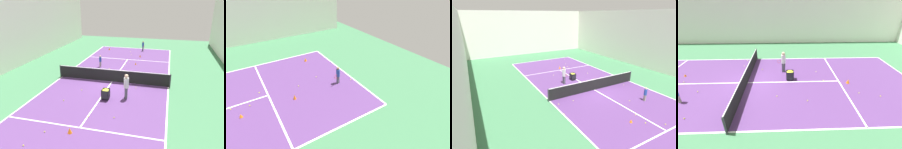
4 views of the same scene
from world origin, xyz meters
TOP-DOWN VIEW (x-y plane):
  - ground_plane at (0.00, 0.00)m, footprint 39.97×39.97m
  - court_playing_area at (0.00, 0.00)m, footprint 9.06×25.00m
  - line_sideline_left at (-4.53, 0.00)m, footprint 0.10×25.00m
  - line_sideline_right at (4.53, 0.00)m, footprint 0.10×25.00m
  - line_service_far at (0.00, 6.87)m, footprint 9.06×0.10m
  - line_centre_service at (0.00, 0.00)m, footprint 0.10×13.75m
  - hall_enclosure_left at (-10.09, 0.00)m, footprint 0.15×36.27m
  - tennis_net at (0.00, 0.00)m, footprint 9.36×0.10m
  - coach_at_net at (-1.71, 2.69)m, footprint 0.37×0.68m
  - ball_cart at (-0.38, 3.19)m, footprint 0.49×0.57m
  - training_cone_0 at (-1.16, -5.20)m, footprint 0.19×0.19m
  - training_cone_2 at (0.32, 7.46)m, footprint 0.24×0.24m
  - tennis_ball_0 at (3.19, -0.52)m, footprint 0.07×0.07m
  - tennis_ball_1 at (-0.22, -4.78)m, footprint 0.07×0.07m
  - tennis_ball_2 at (1.77, 2.26)m, footprint 0.07×0.07m
  - tennis_ball_6 at (-4.15, -0.85)m, footprint 0.07×0.07m
  - tennis_ball_7 at (-2.12, 0.82)m, footprint 0.07×0.07m
  - tennis_ball_9 at (3.56, -2.59)m, footprint 0.07×0.07m
  - tennis_ball_10 at (2.31, 4.17)m, footprint 0.07×0.07m
  - tennis_ball_13 at (-1.55, 5.45)m, footprint 0.07×0.07m
  - tennis_ball_14 at (1.62, 7.73)m, footprint 0.07×0.07m
  - tennis_ball_16 at (-4.49, -2.29)m, footprint 0.07×0.07m
  - tennis_ball_17 at (2.02, 8.97)m, footprint 0.07×0.07m
  - tennis_ball_18 at (-0.05, 5.73)m, footprint 0.07×0.07m
  - tennis_ball_19 at (1.09, -3.12)m, footprint 0.07×0.07m
  - tennis_ball_20 at (-2.87, -0.91)m, footprint 0.07×0.07m

SIDE VIEW (x-z plane):
  - ground_plane at x=0.00m, z-range 0.00..0.00m
  - court_playing_area at x=0.00m, z-range 0.00..0.00m
  - line_sideline_left at x=-4.53m, z-range 0.00..0.01m
  - line_sideline_right at x=4.53m, z-range 0.00..0.01m
  - line_service_far at x=0.00m, z-range 0.00..0.01m
  - line_centre_service at x=0.00m, z-range 0.00..0.01m
  - tennis_ball_0 at x=3.19m, z-range 0.00..0.07m
  - tennis_ball_1 at x=-0.22m, z-range 0.00..0.07m
  - tennis_ball_2 at x=1.77m, z-range 0.00..0.07m
  - tennis_ball_6 at x=-4.15m, z-range 0.00..0.07m
  - tennis_ball_7 at x=-2.12m, z-range 0.00..0.07m
  - tennis_ball_9 at x=3.56m, z-range 0.00..0.07m
  - tennis_ball_10 at x=2.31m, z-range 0.00..0.07m
  - tennis_ball_13 at x=-1.55m, z-range 0.00..0.07m
  - tennis_ball_14 at x=1.62m, z-range 0.00..0.07m
  - tennis_ball_16 at x=-4.49m, z-range 0.00..0.07m
  - tennis_ball_17 at x=2.02m, z-range 0.00..0.07m
  - tennis_ball_18 at x=-0.05m, z-range 0.00..0.07m
  - tennis_ball_19 at x=1.09m, z-range 0.00..0.07m
  - tennis_ball_20 at x=-2.87m, z-range 0.00..0.07m
  - training_cone_0 at x=-1.16m, z-range 0.00..0.21m
  - training_cone_2 at x=0.32m, z-range 0.00..0.31m
  - ball_cart at x=-0.38m, z-range 0.15..0.88m
  - tennis_net at x=0.00m, z-range 0.02..1.09m
  - coach_at_net at x=-1.71m, z-range 0.13..1.90m
  - hall_enclosure_left at x=-10.09m, z-range 0.00..7.16m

